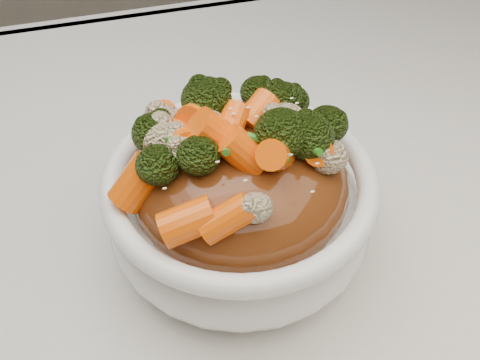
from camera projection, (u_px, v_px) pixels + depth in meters
name	position (u px, v px, depth m)	size (l,w,h in m)	color
tablecloth	(261.00, 276.00, 0.44)	(1.20, 0.80, 0.04)	silver
bowl	(240.00, 208.00, 0.41)	(0.19, 0.19, 0.08)	white
sauce_base	(240.00, 183.00, 0.39)	(0.15, 0.15, 0.08)	#5D2B10
carrots	(240.00, 121.00, 0.35)	(0.15, 0.15, 0.04)	#FF5F08
broccoli	(240.00, 122.00, 0.35)	(0.15, 0.15, 0.04)	black
cauliflower	(240.00, 125.00, 0.36)	(0.15, 0.15, 0.03)	beige
scallions	(240.00, 120.00, 0.35)	(0.11, 0.11, 0.02)	#2B771B
sesame_seeds	(240.00, 120.00, 0.35)	(0.14, 0.14, 0.01)	beige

